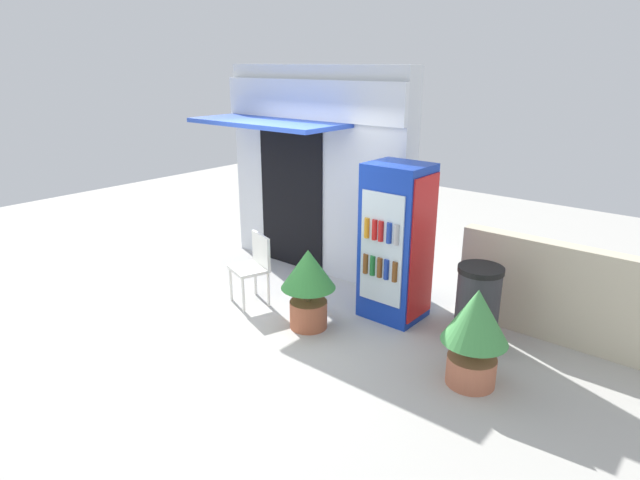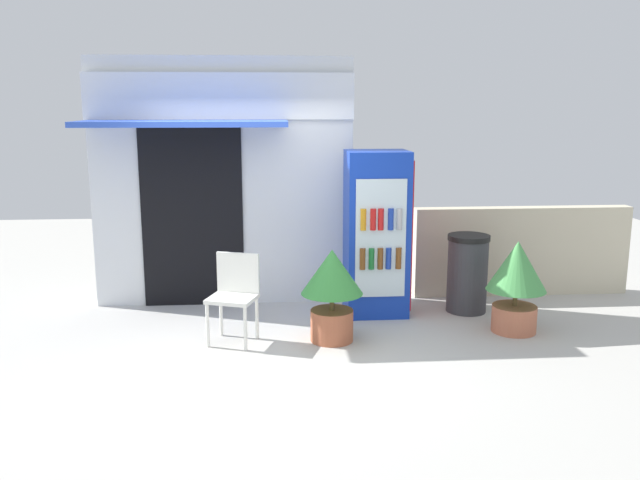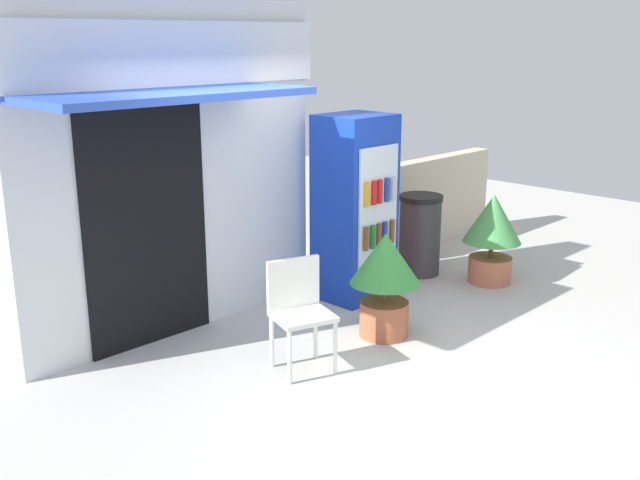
{
  "view_description": "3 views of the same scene",
  "coord_description": "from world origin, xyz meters",
  "px_view_note": "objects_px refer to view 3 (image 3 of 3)",
  "views": [
    {
      "loc": [
        4.55,
        -4.15,
        3.0
      ],
      "look_at": [
        0.61,
        0.56,
        0.95
      ],
      "focal_mm": 29.94,
      "sensor_mm": 36.0,
      "label": 1
    },
    {
      "loc": [
        0.14,
        -6.45,
        2.43
      ],
      "look_at": [
        0.7,
        0.67,
        0.97
      ],
      "focal_mm": 37.44,
      "sensor_mm": 36.0,
      "label": 2
    },
    {
      "loc": [
        -4.09,
        -3.81,
        2.67
      ],
      "look_at": [
        0.47,
        0.67,
        0.87
      ],
      "focal_mm": 41.09,
      "sensor_mm": 36.0,
      "label": 3
    }
  ],
  "objects_px": {
    "drink_cooler": "(356,208)",
    "trash_bin": "(420,234)",
    "potted_plant_near_shop": "(385,274)",
    "potted_plant_curbside": "(492,230)",
    "plastic_chair": "(299,305)"
  },
  "relations": [
    {
      "from": "potted_plant_curbside",
      "to": "trash_bin",
      "type": "bearing_deg",
      "value": 112.03
    },
    {
      "from": "plastic_chair",
      "to": "potted_plant_curbside",
      "type": "distance_m",
      "value": 3.0
    },
    {
      "from": "drink_cooler",
      "to": "trash_bin",
      "type": "xyz_separation_m",
      "value": [
        1.08,
        -0.02,
        -0.49
      ]
    },
    {
      "from": "potted_plant_near_shop",
      "to": "potted_plant_curbside",
      "type": "distance_m",
      "value": 2.0
    },
    {
      "from": "potted_plant_near_shop",
      "to": "trash_bin",
      "type": "xyz_separation_m",
      "value": [
        1.69,
        0.88,
        -0.13
      ]
    },
    {
      "from": "plastic_chair",
      "to": "potted_plant_near_shop",
      "type": "distance_m",
      "value": 1.0
    },
    {
      "from": "drink_cooler",
      "to": "trash_bin",
      "type": "height_order",
      "value": "drink_cooler"
    },
    {
      "from": "potted_plant_near_shop",
      "to": "plastic_chair",
      "type": "bearing_deg",
      "value": 175.25
    },
    {
      "from": "drink_cooler",
      "to": "potted_plant_curbside",
      "type": "height_order",
      "value": "drink_cooler"
    },
    {
      "from": "plastic_chair",
      "to": "potted_plant_curbside",
      "type": "bearing_deg",
      "value": 0.84
    },
    {
      "from": "drink_cooler",
      "to": "potted_plant_curbside",
      "type": "relative_size",
      "value": 1.91
    },
    {
      "from": "drink_cooler",
      "to": "trash_bin",
      "type": "bearing_deg",
      "value": -1.27
    },
    {
      "from": "potted_plant_curbside",
      "to": "drink_cooler",
      "type": "bearing_deg",
      "value": 150.77
    },
    {
      "from": "plastic_chair",
      "to": "trash_bin",
      "type": "xyz_separation_m",
      "value": [
        2.69,
        0.8,
        -0.08
      ]
    },
    {
      "from": "drink_cooler",
      "to": "plastic_chair",
      "type": "height_order",
      "value": "drink_cooler"
    }
  ]
}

